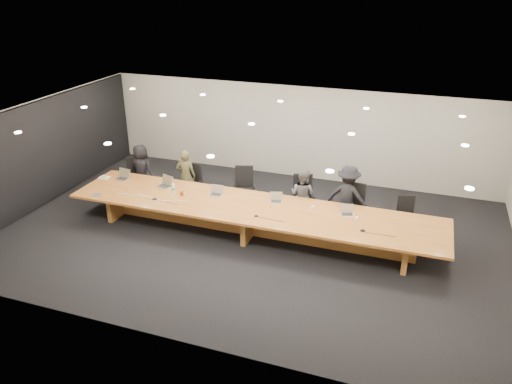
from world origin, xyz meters
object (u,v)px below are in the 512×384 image
conference_table (252,215)px  chair_far_left (133,176)px  person_b (186,176)px  person_d (348,196)px  av_box (97,195)px  person_a (142,170)px  laptop_a (122,175)px  water_bottle (173,189)px  chair_right (353,206)px  paper_cup_near (312,208)px  chair_mid_right (303,198)px  laptop_e (348,210)px  chair_left (191,183)px  amber_mug (182,194)px  chair_far_right (406,217)px  chair_mid_left (244,188)px  laptop_b (164,182)px  mic_center (256,216)px  person_c (303,195)px  laptop_c (215,191)px  paper_cup_far (356,219)px  mic_left (154,199)px  mic_right (363,230)px  laptop_d (276,198)px

conference_table → chair_far_left: chair_far_left is taller
person_b → person_d: 4.41m
person_b → av_box: 2.43m
conference_table → person_a: 3.95m
laptop_a → water_bottle: (1.74, -0.36, -0.01)m
chair_right → paper_cup_near: size_ratio=13.83×
chair_mid_right → laptop_e: size_ratio=3.95×
conference_table → chair_left: (-2.24, 1.30, 0.00)m
chair_mid_right → amber_mug: 3.04m
chair_far_left → laptop_e: bearing=-19.5°
chair_far_right → paper_cup_near: (-2.10, -0.87, 0.30)m
paper_cup_near → laptop_e: bearing=-1.7°
chair_far_left → chair_left: bearing=-6.9°
chair_mid_left → chair_far_right: chair_mid_left is taller
chair_right → laptop_b: chair_right is taller
laptop_a → water_bottle: size_ratio=1.40×
person_a → mic_center: 4.34m
chair_left → person_c: 3.18m
laptop_c → person_a: bearing=157.8°
chair_left → chair_far_right: chair_left is taller
chair_far_right → amber_mug: size_ratio=10.15×
water_bottle → av_box: water_bottle is taller
paper_cup_far → mic_center: 2.25m
laptop_a → paper_cup_near: laptop_a is taller
laptop_b → laptop_e: (4.74, -0.05, -0.03)m
chair_left → chair_mid_left: size_ratio=0.91×
mic_left → paper_cup_near: bearing=11.1°
chair_right → laptop_b: size_ratio=3.12×
chair_mid_right → mic_right: (1.73, -1.56, 0.18)m
person_b → water_bottle: size_ratio=5.86×
person_b → laptop_b: (-0.18, -0.89, 0.16)m
chair_mid_left → amber_mug: 1.76m
chair_mid_left → person_c: bearing=-23.2°
chair_far_right → paper_cup_far: bearing=-151.9°
person_d → laptop_e: person_d is taller
mic_left → mic_center: 2.64m
conference_table → person_d: 2.42m
person_a → water_bottle: 2.02m
amber_mug → mic_center: amber_mug is taller
paper_cup_near → mic_left: size_ratio=0.61×
chair_left → chair_right: bearing=5.8°
chair_right → av_box: size_ratio=5.43×
chair_mid_left → conference_table: bearing=-79.7°
chair_far_left → laptop_d: (4.47, -0.73, 0.34)m
mic_center → av_box: bearing=-176.5°
laptop_c → mic_left: (-1.31, -0.73, -0.11)m
chair_far_right → laptop_a: (-7.33, -0.77, 0.39)m
chair_right → person_d: bearing=157.2°
conference_table → chair_mid_right: size_ratio=7.69×
chair_left → laptop_b: chair_left is taller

